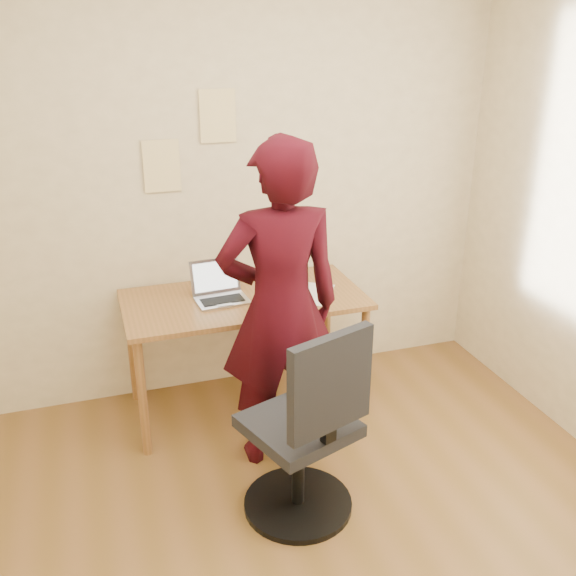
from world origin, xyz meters
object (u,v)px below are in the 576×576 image
object	(u,v)px
phone	(295,302)
office_chair	(307,438)
laptop	(219,291)
desk	(244,311)
person	(280,308)

from	to	relation	value
phone	office_chair	size ratio (longest dim) A/B	0.11
phone	office_chair	bearing A→B (deg)	-101.19
laptop	phone	xyz separation A→B (m)	(0.40, -0.19, -0.04)
phone	office_chair	xyz separation A→B (m)	(-0.23, -0.86, -0.30)
desk	laptop	xyz separation A→B (m)	(-0.14, 0.02, 0.14)
laptop	phone	distance (m)	0.45
laptop	phone	size ratio (longest dim) A/B	2.74
desk	office_chair	bearing A→B (deg)	-88.23
office_chair	desk	bearing A→B (deg)	72.34
desk	person	bearing A→B (deg)	-83.22
desk	laptop	size ratio (longest dim) A/B	4.48
phone	person	bearing A→B (deg)	-115.83
desk	office_chair	size ratio (longest dim) A/B	1.36
desk	phone	size ratio (longest dim) A/B	12.29
office_chair	person	xyz separation A→B (m)	(0.03, 0.51, 0.44)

